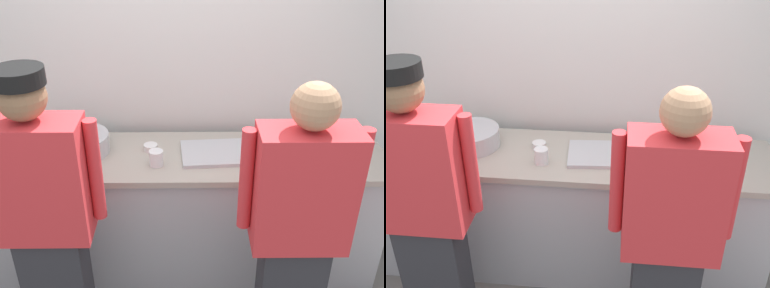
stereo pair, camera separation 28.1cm
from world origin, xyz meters
TOP-DOWN VIEW (x-y plane):
  - wall_back at (0.00, 0.82)m, footprint 4.53×0.10m
  - prep_counter at (0.00, 0.35)m, footprint 2.89×0.67m
  - chef_near_left at (-0.63, -0.33)m, footprint 0.63×0.24m
  - chef_center at (0.68, -0.40)m, footprint 0.62×0.24m
  - plate_stack_front at (1.07, 0.44)m, footprint 0.21×0.21m
  - plate_stack_rear at (0.82, 0.48)m, footprint 0.24×0.24m
  - mixing_bowl_steel at (-0.61, 0.40)m, footprint 0.40×0.40m
  - sheet_tray at (0.34, 0.36)m, footprint 0.54×0.38m
  - squeeze_bottle_primary at (0.98, 0.29)m, footprint 0.05×0.05m
  - ramekin_red_sauce at (-0.99, 0.30)m, footprint 0.10×0.10m
  - ramekin_yellow_sauce at (-0.13, 0.42)m, footprint 0.09×0.09m
  - deli_cup at (-0.08, 0.22)m, footprint 0.09×0.09m
  - chefs_knife at (0.60, 0.39)m, footprint 0.27×0.03m

SIDE VIEW (x-z plane):
  - prep_counter at x=0.00m, z-range 0.00..0.93m
  - chef_center at x=0.68m, z-range 0.05..1.77m
  - chefs_knife at x=0.60m, z-range 0.92..0.94m
  - sheet_tray at x=0.34m, z-range 0.93..0.95m
  - chef_near_left at x=-0.63m, z-range 0.06..1.83m
  - ramekin_red_sauce at x=-0.99m, z-range 0.93..0.97m
  - ramekin_yellow_sauce at x=-0.13m, z-range 0.93..0.97m
  - plate_stack_front at x=1.07m, z-range 0.93..0.99m
  - plate_stack_rear at x=0.82m, z-range 0.93..1.02m
  - deli_cup at x=-0.08m, z-range 0.93..1.03m
  - mixing_bowl_steel at x=-0.61m, z-range 0.93..1.05m
  - squeeze_bottle_primary at x=0.98m, z-range 0.92..1.12m
  - wall_back at x=0.00m, z-range 0.00..2.72m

